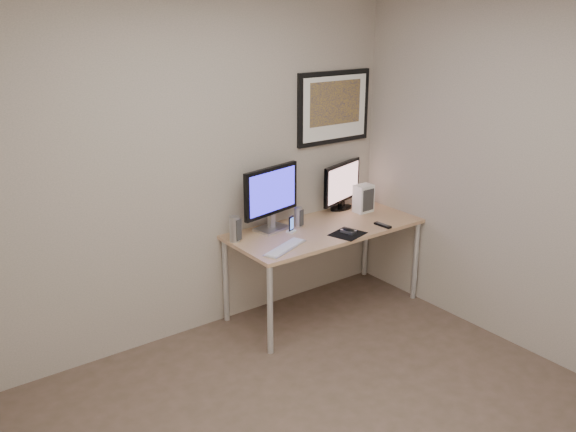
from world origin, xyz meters
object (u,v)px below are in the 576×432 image
(desk, at_px, (325,235))
(phone_dock, at_px, (291,224))
(speaker_left, at_px, (235,229))
(framed_art, at_px, (334,107))
(monitor_tv, at_px, (342,185))
(keyboard, at_px, (285,248))
(monitor_large, at_px, (271,196))
(fan_unit, at_px, (363,198))
(speaker_right, at_px, (298,217))

(desk, distance_m, phone_dock, 0.33)
(desk, xyz_separation_m, speaker_left, (-0.75, 0.16, 0.16))
(framed_art, xyz_separation_m, phone_dock, (-0.64, -0.26, -0.83))
(desk, xyz_separation_m, phone_dock, (-0.29, 0.07, 0.13))
(monitor_tv, height_order, keyboard, monitor_tv)
(monitor_large, height_order, fan_unit, monitor_large)
(monitor_large, height_order, speaker_right, monitor_large)
(framed_art, height_order, speaker_left, framed_art)
(speaker_right, relative_size, fan_unit, 0.67)
(monitor_large, bearing_deg, fan_unit, -17.92)
(speaker_left, height_order, keyboard, speaker_left)
(monitor_large, distance_m, speaker_right, 0.31)
(framed_art, relative_size, fan_unit, 3.12)
(desk, distance_m, monitor_large, 0.56)
(framed_art, height_order, speaker_right, framed_art)
(speaker_left, relative_size, speaker_right, 1.23)
(monitor_large, distance_m, monitor_tv, 0.80)
(framed_art, bearing_deg, keyboard, -149.68)
(monitor_tv, xyz_separation_m, phone_dock, (-0.71, -0.21, -0.16))
(phone_dock, height_order, fan_unit, fan_unit)
(desk, bearing_deg, phone_dock, 166.95)
(monitor_tv, bearing_deg, keyboard, -171.67)
(desk, relative_size, phone_dock, 12.04)
(desk, distance_m, fan_unit, 0.56)
(desk, relative_size, monitor_large, 2.86)
(framed_art, height_order, monitor_tv, framed_art)
(phone_dock, height_order, keyboard, phone_dock)
(desk, bearing_deg, speaker_right, 139.09)
(framed_art, xyz_separation_m, keyboard, (-0.88, -0.52, -0.88))
(phone_dock, bearing_deg, framed_art, -0.51)
(speaker_right, xyz_separation_m, phone_dock, (-0.13, -0.07, -0.01))
(desk, distance_m, framed_art, 1.07)
(monitor_large, xyz_separation_m, phone_dock, (0.09, -0.14, -0.22))
(desk, relative_size, monitor_tv, 3.09)
(keyboard, distance_m, fan_unit, 1.10)
(speaker_left, bearing_deg, speaker_right, -22.37)
(desk, height_order, monitor_tv, monitor_tv)
(desk, height_order, speaker_left, speaker_left)
(desk, bearing_deg, monitor_tv, 33.69)
(speaker_left, distance_m, speaker_right, 0.59)
(monitor_tv, bearing_deg, framed_art, 122.56)
(monitor_large, height_order, keyboard, monitor_large)
(framed_art, xyz_separation_m, speaker_right, (-0.51, -0.19, -0.81))
(desk, distance_m, speaker_left, 0.79)
(speaker_left, relative_size, phone_dock, 1.48)
(monitor_large, height_order, speaker_left, monitor_large)
(desk, xyz_separation_m, monitor_tv, (0.42, 0.28, 0.29))
(framed_art, xyz_separation_m, speaker_left, (-1.10, -0.17, -0.79))
(speaker_left, bearing_deg, monitor_tv, -14.72)
(monitor_tv, bearing_deg, phone_dock, 178.93)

